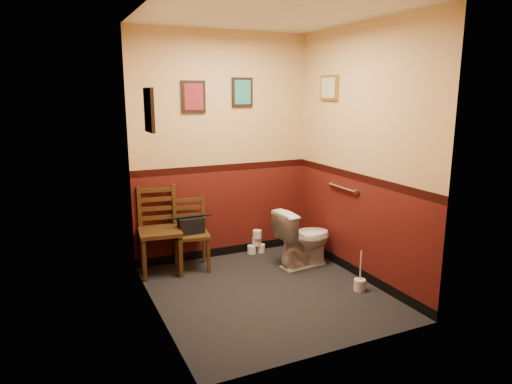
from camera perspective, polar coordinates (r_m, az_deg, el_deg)
floor at (r=4.77m, az=1.29°, el=-12.40°), size 2.20×2.40×0.00m
ceiling at (r=4.39m, az=1.47°, el=21.53°), size 2.20×2.40×0.00m
wall_back at (r=5.48m, az=-4.19°, el=5.52°), size 2.20×0.00×2.70m
wall_front at (r=3.36m, az=10.41°, el=1.01°), size 2.20×0.00×2.70m
wall_left at (r=4.03m, az=-12.84°, el=2.77°), size 0.00×2.40×2.70m
wall_right at (r=4.96m, az=12.89°, el=4.53°), size 0.00×2.40×2.70m
grab_bar at (r=5.21m, az=10.74°, el=0.52°), size 0.05×0.56×0.06m
framed_print_back_a at (r=5.31m, az=-7.82°, el=11.72°), size 0.28×0.04×0.36m
framed_print_back_b at (r=5.51m, az=-1.73°, el=12.36°), size 0.26×0.04×0.34m
framed_print_left at (r=4.08m, az=-13.19°, el=9.94°), size 0.04×0.30×0.38m
framed_print_right at (r=5.40m, az=9.11°, el=12.75°), size 0.04×0.34×0.28m
toilet at (r=5.37m, az=5.99°, el=-5.75°), size 0.72×0.44×0.67m
toilet_brush at (r=4.90m, az=12.84°, el=-11.16°), size 0.12×0.12×0.43m
chair_left at (r=5.23m, az=-11.99°, el=-4.71°), size 0.50×0.50×0.97m
chair_right at (r=5.30m, az=-8.14°, el=-5.17°), size 0.44×0.44×0.83m
handbag at (r=5.23m, az=-8.12°, el=-4.15°), size 0.29×0.14×0.21m
tp_stack at (r=5.81m, az=0.06°, el=-6.44°), size 0.23×0.14×0.30m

